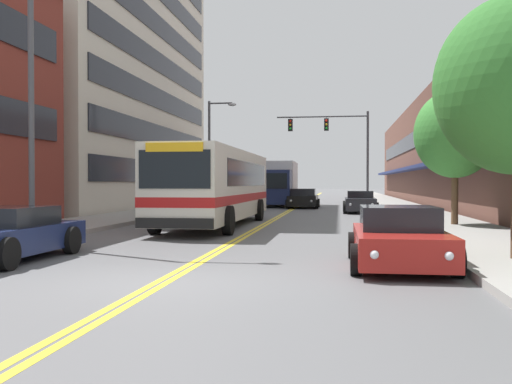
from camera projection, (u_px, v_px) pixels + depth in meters
ground_plane at (301, 204)px, 46.82m from camera, size 240.00×240.00×0.00m
sidewalk_left at (214, 203)px, 47.87m from camera, size 3.59×106.00×0.16m
sidewalk_right at (392, 204)px, 45.76m from camera, size 3.59×106.00×0.16m
centre_line at (301, 204)px, 46.82m from camera, size 0.34×106.00×0.01m
office_tower_left at (80, 49)px, 40.84m from camera, size 12.08×25.59×22.80m
storefront_row_right at (470, 150)px, 44.81m from camera, size 9.10×68.00×8.69m
city_bus at (218, 184)px, 23.58m from camera, size 2.87×12.34×3.05m
car_silver_parked_left_near at (225, 201)px, 37.07m from camera, size 2.12×4.60×1.21m
car_navy_parked_left_mid at (6, 235)px, 12.95m from camera, size 2.03×4.60×1.22m
car_champagne_parked_left_far at (239, 198)px, 43.04m from camera, size 2.15×4.73×1.30m
car_red_parked_right_foreground at (399, 239)px, 11.99m from camera, size 2.07×4.20×1.27m
car_charcoal_parked_right_mid at (360, 202)px, 33.54m from camera, size 1.97×4.28×1.29m
car_black_moving_lead at (303, 199)px, 40.07m from camera, size 2.21×4.57×1.35m
box_truck at (279, 184)px, 43.05m from camera, size 2.59×7.48×3.37m
traffic_signal_mast at (337, 139)px, 42.74m from camera, size 6.89×0.38×7.10m
street_lamp_left_near at (42, 54)px, 15.63m from camera, size 2.49×0.28×9.00m
street_lamp_left_far at (213, 145)px, 37.13m from camera, size 1.89×0.28×7.09m
street_tree_right_mid at (455, 134)px, 22.00m from camera, size 3.12×3.12×5.22m
fire_hydrant at (426, 219)px, 18.84m from camera, size 0.31×0.23×0.82m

